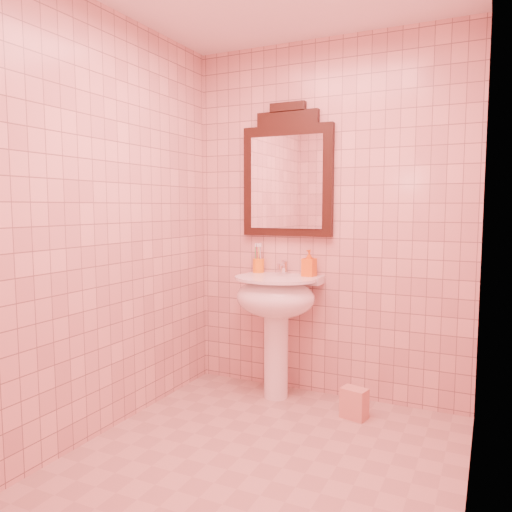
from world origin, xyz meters
The scene contains 8 objects.
floor centered at (0.00, 0.00, 0.00)m, with size 2.20×2.20×0.00m, color tan.
back_wall centered at (0.00, 1.10, 1.25)m, with size 2.00×0.02×2.50m, color beige.
pedestal_sink centered at (-0.29, 0.87, 0.66)m, with size 0.58×0.58×0.86m.
faucet centered at (-0.29, 1.01, 0.92)m, with size 0.04×0.16×0.11m.
mirror centered at (-0.29, 1.07, 1.58)m, with size 0.68×0.06×0.94m.
toothbrush_cup centered at (-0.50, 1.03, 0.92)m, with size 0.08×0.08×0.19m.
soap_dispenser centered at (-0.09, 1.00, 0.96)m, with size 0.08×0.09×0.19m, color orange.
towel centered at (0.30, 0.77, 0.10)m, with size 0.16×0.11×0.20m, color #DFA283.
Camera 1 is at (1.06, -2.28, 1.35)m, focal length 35.00 mm.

